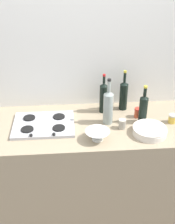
# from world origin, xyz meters

# --- Properties ---
(ground_plane) EXTENTS (6.00, 6.00, 0.00)m
(ground_plane) POSITION_xyz_m (0.00, 0.00, 0.00)
(ground_plane) COLOR #6B6056
(ground_plane) RESTS_ON ground
(counter_block) EXTENTS (1.80, 0.70, 0.90)m
(counter_block) POSITION_xyz_m (0.00, 0.00, 0.45)
(counter_block) COLOR tan
(counter_block) RESTS_ON ground
(backsplash_panel) EXTENTS (1.90, 0.06, 2.21)m
(backsplash_panel) POSITION_xyz_m (0.00, 0.38, 1.11)
(backsplash_panel) COLOR white
(backsplash_panel) RESTS_ON ground
(stovetop_hob) EXTENTS (0.49, 0.37, 0.04)m
(stovetop_hob) POSITION_xyz_m (-0.35, 0.01, 0.91)
(stovetop_hob) COLOR #B2B2B7
(stovetop_hob) RESTS_ON counter_block
(plate_stack) EXTENTS (0.26, 0.26, 0.06)m
(plate_stack) POSITION_xyz_m (0.47, -0.16, 0.93)
(plate_stack) COLOR silver
(plate_stack) RESTS_ON counter_block
(wine_bottle_leftmost) EXTENTS (0.08, 0.08, 0.39)m
(wine_bottle_leftmost) POSITION_xyz_m (0.17, 0.02, 1.05)
(wine_bottle_leftmost) COLOR gray
(wine_bottle_leftmost) RESTS_ON counter_block
(wine_bottle_mid_left) EXTENTS (0.07, 0.07, 0.35)m
(wine_bottle_mid_left) POSITION_xyz_m (0.15, 0.20, 1.04)
(wine_bottle_mid_left) COLOR black
(wine_bottle_mid_left) RESTS_ON counter_block
(wine_bottle_mid_right) EXTENTS (0.07, 0.07, 0.33)m
(wine_bottle_mid_right) POSITION_xyz_m (0.45, 0.01, 1.03)
(wine_bottle_mid_right) COLOR black
(wine_bottle_mid_right) RESTS_ON counter_block
(wine_bottle_rightmost) EXTENTS (0.07, 0.07, 0.36)m
(wine_bottle_rightmost) POSITION_xyz_m (0.33, 0.24, 1.04)
(wine_bottle_rightmost) COLOR black
(wine_bottle_rightmost) RESTS_ON counter_block
(mixing_bowl) EXTENTS (0.18, 0.18, 0.08)m
(mixing_bowl) POSITION_xyz_m (0.06, -0.21, 0.94)
(mixing_bowl) COLOR white
(mixing_bowl) RESTS_ON counter_block
(condiment_jar_front) EXTENTS (0.06, 0.06, 0.07)m
(condiment_jar_front) POSITION_xyz_m (0.69, -0.02, 0.94)
(condiment_jar_front) COLOR gold
(condiment_jar_front) RESTS_ON counter_block
(condiment_jar_rear) EXTENTS (0.06, 0.06, 0.08)m
(condiment_jar_rear) POSITION_xyz_m (0.27, -0.07, 0.94)
(condiment_jar_rear) COLOR #9E998C
(condiment_jar_rear) RESTS_ON counter_block
(condiment_jar_spare) EXTENTS (0.06, 0.06, 0.08)m
(condiment_jar_spare) POSITION_xyz_m (0.43, 0.09, 0.94)
(condiment_jar_spare) COLOR #C64C2D
(condiment_jar_spare) RESTS_ON counter_block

